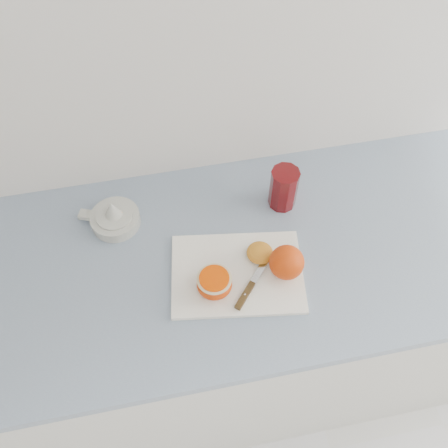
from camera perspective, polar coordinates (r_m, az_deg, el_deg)
name	(u,v)px	position (r m, az deg, el deg)	size (l,w,h in m)	color
counter	(218,326)	(1.66, -0.69, -11.58)	(2.31, 0.64, 0.89)	silver
cutting_board	(237,274)	(1.23, 1.52, -5.68)	(0.32, 0.23, 0.01)	white
whole_orange	(287,262)	(1.20, 7.18, -4.38)	(0.08, 0.08, 0.08)	#F44212
half_orange	(214,283)	(1.18, -1.11, -6.78)	(0.08, 0.08, 0.05)	#F44212
squeezed_shell	(260,253)	(1.24, 4.11, -3.29)	(0.07, 0.07, 0.03)	orange
paring_knife	(248,290)	(1.19, 2.77, -7.56)	(0.13, 0.15, 0.01)	#4B3212
citrus_juicer	(114,218)	(1.33, -12.42, 0.72)	(0.16, 0.13, 0.09)	silver
red_tumbler	(283,189)	(1.32, 6.81, 3.96)	(0.08, 0.08, 0.12)	#620D0F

